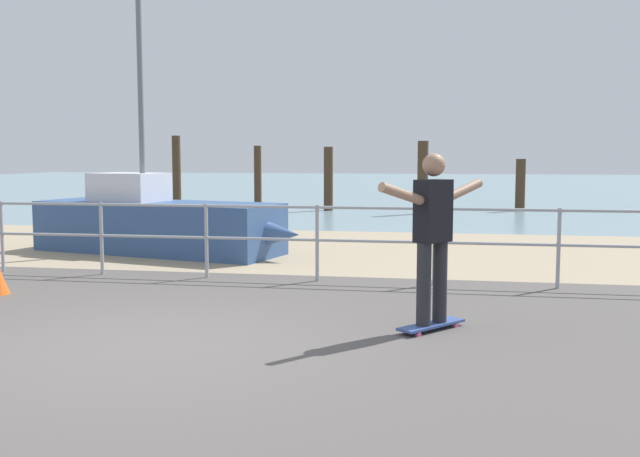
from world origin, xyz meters
name	(u,v)px	position (x,y,z in m)	size (l,w,h in m)	color
ground_plane	(85,384)	(0.00, -1.00, 0.00)	(24.00, 10.00, 0.04)	#514C49
beach_strip	(300,249)	(0.00, 7.00, 0.00)	(24.00, 6.00, 0.04)	tan
sea_surface	(401,186)	(0.00, 35.00, 0.00)	(72.00, 50.00, 0.04)	#75939E
railing_fence	(153,228)	(-1.40, 3.60, 0.70)	(14.09, 0.05, 1.05)	#9EA0A5
sailboat	(165,224)	(-2.17, 5.94, 0.52)	(5.06, 2.43, 5.53)	#335184
skateboard	(431,325)	(2.53, 1.09, 0.07)	(0.66, 0.75, 0.08)	#334C8C
skateboarder	(433,228)	(2.53, 1.09, 1.02)	(0.98, 1.18, 1.65)	#26262B
groyne_post_0	(177,170)	(-6.75, 18.23, 1.19)	(0.29, 0.29, 2.39)	#422D1E
groyne_post_1	(258,175)	(-3.86, 18.41, 1.02)	(0.26, 0.26, 2.03)	#422D1E
groyne_post_2	(328,179)	(-0.97, 15.96, 0.98)	(0.28, 0.28, 1.96)	#422D1E
groyne_post_3	(423,178)	(1.92, 15.18, 1.06)	(0.31, 0.31, 2.12)	#422D1E
groyne_post_4	(520,185)	(4.81, 16.83, 0.80)	(0.29, 0.29, 1.60)	#422D1E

